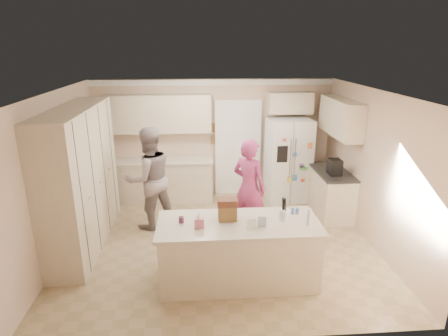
{
  "coord_description": "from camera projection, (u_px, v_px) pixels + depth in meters",
  "views": [
    {
      "loc": [
        -0.34,
        -5.8,
        3.3
      ],
      "look_at": [
        0.1,
        0.35,
        1.25
      ],
      "focal_mm": 30.0,
      "sensor_mm": 36.0,
      "label": 1
    }
  ],
  "objects": [
    {
      "name": "doorway_casing",
      "position": [
        238.0,
        149.0,
        8.38
      ],
      "size": [
        1.02,
        0.03,
        2.22
      ],
      "primitive_type": "cube",
      "color": "white",
      "rests_on": "floor"
    },
    {
      "name": "over_fridge_cab",
      "position": [
        290.0,
        103.0,
        8.01
      ],
      "size": [
        0.95,
        0.35,
        0.45
      ],
      "primitive_type": "cube",
      "color": "beige",
      "rests_on": "wall_back"
    },
    {
      "name": "fridge_handle_r",
      "position": [
        295.0,
        159.0,
        7.72
      ],
      "size": [
        0.02,
        0.02,
        0.85
      ],
      "primitive_type": "cylinder",
      "color": "silver",
      "rests_on": "refrigerator"
    },
    {
      "name": "dollhouse_body",
      "position": [
        227.0,
        213.0,
        5.28
      ],
      "size": [
        0.26,
        0.18,
        0.22
      ],
      "primitive_type": "cube",
      "color": "brown",
      "rests_on": "island_top"
    },
    {
      "name": "dollhouse_roof",
      "position": [
        227.0,
        202.0,
        5.23
      ],
      "size": [
        0.28,
        0.2,
        0.1
      ],
      "primitive_type": "cube",
      "color": "#592D1E",
      "rests_on": "dollhouse_body"
    },
    {
      "name": "doorway_opening",
      "position": [
        238.0,
        149.0,
        8.41
      ],
      "size": [
        0.9,
        0.06,
        2.1
      ],
      "primitive_type": "cube",
      "color": "black",
      "rests_on": "floor"
    },
    {
      "name": "fridge_handle_l",
      "position": [
        290.0,
        159.0,
        7.71
      ],
      "size": [
        0.02,
        0.02,
        0.85
      ],
      "primitive_type": "cylinder",
      "color": "silver",
      "rests_on": "refrigerator"
    },
    {
      "name": "crown_back",
      "position": [
        213.0,
        82.0,
        7.89
      ],
      "size": [
        5.2,
        0.08,
        0.12
      ],
      "primitive_type": "cube",
      "color": "white",
      "rests_on": "wall_back"
    },
    {
      "name": "island_base",
      "position": [
        238.0,
        253.0,
        5.38
      ],
      "size": [
        2.2,
        0.9,
        0.88
      ],
      "primitive_type": "cube",
      "color": "beige",
      "rests_on": "floor"
    },
    {
      "name": "tissue_plume",
      "position": [
        199.0,
        215.0,
        5.04
      ],
      "size": [
        0.08,
        0.08,
        0.08
      ],
      "primitive_type": "cone",
      "color": "white",
      "rests_on": "tissue_box"
    },
    {
      "name": "jam_jar",
      "position": [
        181.0,
        220.0,
        5.21
      ],
      "size": [
        0.07,
        0.07,
        0.09
      ],
      "primitive_type": "cylinder",
      "color": "#59263F",
      "rests_on": "island_top"
    },
    {
      "name": "tissue_box",
      "position": [
        199.0,
        222.0,
        5.08
      ],
      "size": [
        0.13,
        0.13,
        0.14
      ],
      "primitive_type": "cube",
      "color": "#D6748E",
      "rests_on": "island_top"
    },
    {
      "name": "wall_back",
      "position": [
        213.0,
        138.0,
        8.33
      ],
      "size": [
        5.2,
        0.02,
        2.6
      ],
      "primitive_type": "cube",
      "color": "beige",
      "rests_on": "ground"
    },
    {
      "name": "greeting_card_b",
      "position": [
        262.0,
        221.0,
        5.08
      ],
      "size": [
        0.12,
        0.05,
        0.16
      ],
      "primitive_type": "cube",
      "rotation": [
        0.15,
        0.0,
        -0.1
      ],
      "color": "silver",
      "rests_on": "island_top"
    },
    {
      "name": "wall_frame_upper",
      "position": [
        214.0,
        128.0,
        8.21
      ],
      "size": [
        0.15,
        0.02,
        0.2
      ],
      "primitive_type": "cube",
      "color": "brown",
      "rests_on": "wall_back"
    },
    {
      "name": "water_bottle",
      "position": [
        309.0,
        217.0,
        5.12
      ],
      "size": [
        0.07,
        0.07,
        0.24
      ],
      "primitive_type": "cylinder",
      "color": "silver",
      "rests_on": "island_top"
    },
    {
      "name": "island_top",
      "position": [
        239.0,
        224.0,
        5.24
      ],
      "size": [
        2.28,
        0.96,
        0.05
      ],
      "primitive_type": "cube",
      "color": "beige",
      "rests_on": "island_base"
    },
    {
      "name": "teen_boy",
      "position": [
        149.0,
        178.0,
        6.84
      ],
      "size": [
        1.17,
        1.08,
        1.92
      ],
      "primitive_type": "imported",
      "rotation": [
        0.0,
        0.0,
        3.65
      ],
      "color": "gray",
      "rests_on": "floor"
    },
    {
      "name": "coffee_maker",
      "position": [
        335.0,
        167.0,
        7.12
      ],
      "size": [
        0.22,
        0.28,
        0.3
      ],
      "primitive_type": "cube",
      "color": "black",
      "rests_on": "right_countertop"
    },
    {
      "name": "fridge_dispenser",
      "position": [
        282.0,
        154.0,
        7.67
      ],
      "size": [
        0.22,
        0.03,
        0.35
      ],
      "primitive_type": "cube",
      "color": "black",
      "rests_on": "refrigerator"
    },
    {
      "name": "shaker_pepper",
      "position": [
        297.0,
        211.0,
        5.49
      ],
      "size": [
        0.05,
        0.05,
        0.09
      ],
      "primitive_type": "cylinder",
      "color": "#3E5CA3",
      "rests_on": "island_top"
    },
    {
      "name": "right_countertop",
      "position": [
        332.0,
        172.0,
        7.37
      ],
      "size": [
        0.63,
        1.24,
        0.04
      ],
      "primitive_type": "cube",
      "color": "#2D2B28",
      "rests_on": "right_base_cab"
    },
    {
      "name": "back_countertop",
      "position": [
        161.0,
        161.0,
        8.07
      ],
      "size": [
        2.24,
        0.63,
        0.04
      ],
      "primitive_type": "cube",
      "color": "beige",
      "rests_on": "back_base_cab"
    },
    {
      "name": "wall_front",
      "position": [
        233.0,
        243.0,
        3.95
      ],
      "size": [
        5.2,
        0.02,
        2.6
      ],
      "primitive_type": "cube",
      "color": "beige",
      "rests_on": "ground"
    },
    {
      "name": "teen_girl",
      "position": [
        249.0,
        187.0,
        6.61
      ],
      "size": [
        0.77,
        0.74,
        1.77
      ],
      "primitive_type": "imported",
      "rotation": [
        0.0,
        0.0,
        2.45
      ],
      "color": "#B7348B",
      "rests_on": "floor"
    },
    {
      "name": "right_upper_cab",
      "position": [
        340.0,
        117.0,
        7.24
      ],
      "size": [
        0.35,
        1.5,
        0.7
      ],
      "primitive_type": "cube",
      "color": "beige",
      "rests_on": "wall_right"
    },
    {
      "name": "back_upper_cab",
      "position": [
        159.0,
        114.0,
        7.88
      ],
      "size": [
        2.2,
        0.35,
        0.8
      ],
      "primitive_type": "cube",
      "color": "beige",
      "rests_on": "wall_back"
    },
    {
      "name": "fridge_seam",
      "position": [
        292.0,
        165.0,
        7.78
      ],
      "size": [
        0.02,
        0.02,
        1.78
      ],
      "primitive_type": "cube",
      "color": "gray",
      "rests_on": "refrigerator"
    },
    {
      "name": "floor",
      "position": [
        220.0,
        243.0,
        6.55
      ],
      "size": [
        5.2,
        4.6,
        0.02
      ],
      "primitive_type": "cube",
      "color": "tan",
      "rests_on": "ground"
    },
    {
      "name": "wall_frame_lower",
      "position": [
        214.0,
        140.0,
        8.3
      ],
      "size": [
        0.15,
        0.02,
        0.2
      ],
      "primitive_type": "cube",
      "color": "brown",
      "rests_on": "wall_back"
    },
    {
      "name": "wall_right",
      "position": [
        373.0,
        168.0,
        6.32
      ],
      "size": [
        0.02,
        4.6,
        2.6
      ],
      "primitive_type": "cube",
      "color": "beige",
      "rests_on": "ground"
    },
    {
      "name": "back_base_cab",
      "position": [
        162.0,
        181.0,
        8.23
      ],
      "size": [
        2.2,
        0.6,
        0.88
      ],
      "primitive_type": "cube",
      "color": "beige",
      "rests_on": "floor"
    },
    {
      "name": "greeting_card_a",
      "position": [
        251.0,
        223.0,
        5.03
      ],
      "size": [
        0.12,
        0.06,
        0.16
      ],
      "primitive_type": "cube",
      "rotation": [
        0.15,
        0.0,
        0.2
      ],
      "color": "white",
      "rests_on": "island_top"
    },
    {
      "name": "wall_left",
      "position": [
        56.0,
        176.0,
        5.96
      ],
      "size": [
        0.02,
        4.6,
        2.6
      ],
      "primitive_type": "cube",
      "color": "beige",
      "rests_on": "ground"
    },
    {
      "name": "utensil_crock",
      "position": [
        284.0,
        215.0,
        5.3
      ],
      "size": [
        0.13,
        0.13,
        0.15
      ],
      "primitive_type": "cylinder",
      "color": "white",
      "rests_on": "island_top"
    },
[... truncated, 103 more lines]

